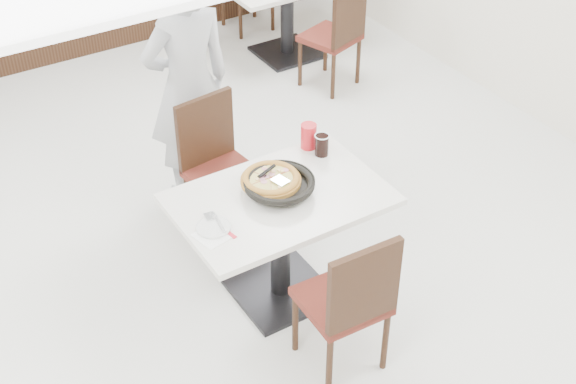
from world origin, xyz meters
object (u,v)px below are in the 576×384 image
chair_far (224,173)px  red_cup (309,136)px  side_plate (213,228)px  bg_table_right (287,17)px  main_table (280,247)px  cola_glass (322,145)px  bg_chair_right_near (330,35)px  pizza_pan (279,187)px  diner_person (188,86)px  chair_near (342,297)px  pizza (271,181)px

chair_far → red_cup: chair_far is taller
chair_far → side_plate: chair_far is taller
bg_table_right → main_table: bearing=-122.5°
chair_far → cola_glass: size_ratio=7.31×
side_plate → bg_chair_right_near: size_ratio=0.20×
main_table → red_cup: bearing=39.3°
bg_chair_right_near → pizza_pan: bearing=-148.9°
main_table → pizza_pan: bearing=63.6°
cola_glass → red_cup: bearing=102.3°
main_table → chair_far: bearing=89.0°
side_plate → main_table: bearing=7.1°
pizza_pan → bg_table_right: pizza_pan is taller
main_table → red_cup: size_ratio=7.50×
pizza_pan → bg_table_right: size_ratio=0.29×
main_table → bg_chair_right_near: size_ratio=1.26×
cola_glass → main_table: bearing=-152.4°
main_table → chair_far: chair_far is taller
red_cup → diner_person: bearing=113.3°
diner_person → chair_near: bearing=87.8°
side_plate → bg_table_right: bearing=51.7°
cola_glass → bg_table_right: (1.29, 2.47, -0.44)m
side_plate → cola_glass: 0.93m
chair_near → red_cup: bearing=69.2°
pizza_pan → bg_chair_right_near: 2.64m
chair_near → cola_glass: (0.43, 0.85, 0.34)m
cola_glass → bg_chair_right_near: bg_chair_right_near is taller
pizza_pan → pizza: pizza is taller
chair_near → bg_chair_right_near: 3.16m
pizza → bg_chair_right_near: size_ratio=0.37×
chair_near → diner_person: diner_person is taller
diner_person → bg_chair_right_near: 1.92m
chair_near → side_plate: chair_near is taller
cola_glass → bg_chair_right_near: 2.24m
chair_near → chair_far: bearing=91.9°
pizza_pan → red_cup: 0.50m
pizza → bg_chair_right_near: 2.62m
bg_chair_right_near → side_plate: bearing=-154.6°
bg_table_right → bg_chair_right_near: bg_chair_right_near is taller
chair_far → side_plate: (-0.46, -0.78, 0.28)m
pizza_pan → pizza: bearing=114.0°
main_table → red_cup: 0.70m
pizza_pan → side_plate: (-0.47, -0.09, -0.03)m
red_cup → cola_glass: bearing=-77.7°
chair_far → bg_table_right: bearing=-137.9°
cola_glass → side_plate: bearing=-162.2°
pizza → cola_glass: cola_glass is taller
pizza → cola_glass: bearing=17.6°
chair_far → red_cup: bearing=129.2°
chair_far → red_cup: 0.66m
red_cup → bg_chair_right_near: 2.17m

